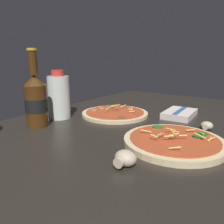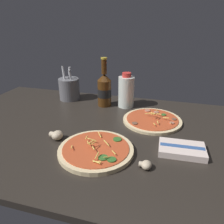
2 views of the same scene
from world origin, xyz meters
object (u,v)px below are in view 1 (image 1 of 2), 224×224
object	(u,v)px
pizza_near	(174,141)
dish_towel	(180,114)
mushroom_right	(207,126)
pizza_far	(115,113)
mushroom_left	(125,158)
oil_bottle	(59,96)
beer_bottle	(36,100)

from	to	relation	value
pizza_near	dish_towel	world-z (taller)	pizza_near
pizza_near	dish_towel	size ratio (longest dim) A/B	1.63
pizza_near	mushroom_right	world-z (taller)	pizza_near
mushroom_right	dish_towel	xyz separation A→B (cm)	(11.27, 12.83, -0.17)
pizza_near	dish_towel	distance (cm)	30.89
pizza_far	mushroom_left	size ratio (longest dim) A/B	5.07
mushroom_right	mushroom_left	bearing A→B (deg)	166.50
pizza_far	oil_bottle	size ratio (longest dim) A/B	1.46
dish_towel	pizza_far	bearing A→B (deg)	119.90
beer_bottle	dish_towel	world-z (taller)	beer_bottle
pizza_near	mushroom_left	bearing A→B (deg)	166.42
pizza_far	mushroom_left	bearing A→B (deg)	-142.57
mushroom_left	dish_towel	xyz separation A→B (cm)	(48.11, 3.98, -0.58)
beer_bottle	oil_bottle	world-z (taller)	beer_bottle
oil_bottle	pizza_far	bearing A→B (deg)	-43.66
oil_bottle	dish_towel	size ratio (longest dim) A/B	1.11
oil_bottle	mushroom_left	size ratio (longest dim) A/B	3.48
pizza_near	dish_towel	xyz separation A→B (cm)	(29.72, 8.42, 0.28)
mushroom_left	dish_towel	bearing A→B (deg)	4.73
pizza_near	pizza_far	world-z (taller)	pizza_far
pizza_near	pizza_far	size ratio (longest dim) A/B	1.01
beer_bottle	oil_bottle	size ratio (longest dim) A/B	1.40
mushroom_left	dish_towel	world-z (taller)	mushroom_left
beer_bottle	pizza_far	bearing A→B (deg)	-25.90
beer_bottle	mushroom_right	xyz separation A→B (cm)	(29.66, -49.14, -7.90)
mushroom_left	mushroom_right	world-z (taller)	mushroom_left
pizza_far	mushroom_right	xyz separation A→B (cm)	(1.84, -35.63, 0.63)
oil_bottle	beer_bottle	bearing A→B (deg)	-170.79
pizza_far	mushroom_right	world-z (taller)	pizza_far
mushroom_left	dish_towel	distance (cm)	48.28
pizza_far	mushroom_left	xyz separation A→B (cm)	(-35.00, -26.79, 1.04)
pizza_far	beer_bottle	bearing A→B (deg)	154.10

